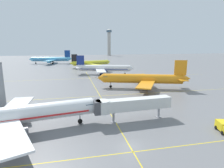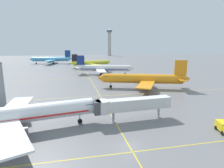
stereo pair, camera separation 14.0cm
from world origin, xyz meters
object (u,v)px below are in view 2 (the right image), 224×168
Objects in this scene: airliner_second_row at (144,79)px; airliner_third_row at (104,68)px; airliner_front_gate at (15,115)px; jet_bridge at (128,105)px; airliner_far_left_stand at (91,63)px; service_truck_red_van at (224,127)px; control_tower at (109,40)px; airliner_far_right_stand at (51,59)px.

airliner_third_row is at bearing 103.72° from airliner_second_row.
jet_bridge is (24.45, 1.44, 0.10)m from airliner_front_gate.
service_truck_red_van is (15.32, -119.34, -2.48)m from airliner_far_left_stand.
airliner_far_left_stand is 163.80m from control_tower.
control_tower is at bearing 73.35° from airliner_far_left_stand.
airliner_second_row is 41.93m from service_truck_red_van.
control_tower is at bearing 81.97° from airliner_second_row.
airliner_far_right_stand is 164.42m from service_truck_red_van.
airliner_front_gate is at bearing -141.06° from airliner_second_row.
airliner_far_right_stand reaches higher than airliner_far_left_stand.
airliner_far_left_stand is 0.82× the size of control_tower.
jet_bridge is (30.46, -146.86, -0.19)m from airliner_far_right_stand.
airliner_far_right_stand reaches higher than airliner_second_row.
airliner_far_left_stand is 7.66× the size of service_truck_red_van.
service_truck_red_van is at bearing -87.70° from airliner_second_row.
airliner_second_row is 1.11× the size of airliner_far_left_stand.
airliner_far_left_stand is at bearing -106.65° from control_tower.
airliner_third_row is at bearing 67.16° from airliner_front_gate.
airliner_far_left_stand reaches higher than service_truck_red_van.
airliner_second_row is 236.42m from control_tower.
airliner_third_row is (-9.90, 40.56, -0.16)m from airliner_second_row.
airliner_far_left_stand is at bearing 95.78° from airliner_third_row.
jet_bridge is 270.18m from control_tower.
airliner_third_row is 1.88× the size of jet_bridge.
control_tower reaches higher than service_truck_red_van.
airliner_third_row is at bearing -102.53° from control_tower.
jet_bridge reaches higher than service_truck_red_van.
airliner_far_right_stand reaches higher than jet_bridge.
service_truck_red_van is (42.58, -8.74, -2.78)m from airliner_front_gate.
airliner_second_row is at bearing -80.02° from airliner_far_left_stand.
airliner_front_gate is at bearing -87.68° from airliner_far_right_stand.
airliner_front_gate is at bearing -176.62° from jet_bridge.
airliner_far_right_stand is at bearing 101.72° from jet_bridge.
service_truck_red_van is 0.23× the size of jet_bridge.
service_truck_red_van is at bearing -11.60° from airliner_front_gate.
airliner_third_row is at bearing 84.82° from jet_bridge.
jet_bridge is (-16.45, -31.61, -0.02)m from airliner_second_row.
airliner_third_row is 72.46m from jet_bridge.
airliner_far_right_stand is (-46.91, 115.25, 0.17)m from airliner_second_row.
airliner_second_row is 8.47× the size of service_truck_red_van.
airliner_far_right_stand reaches higher than service_truck_red_van.
airliner_front_gate is 52.58m from airliner_second_row.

